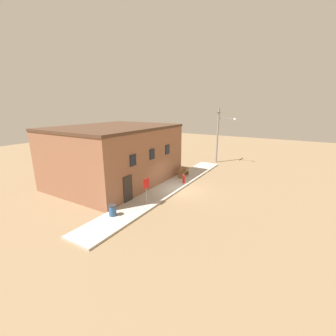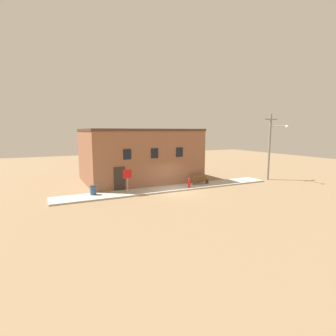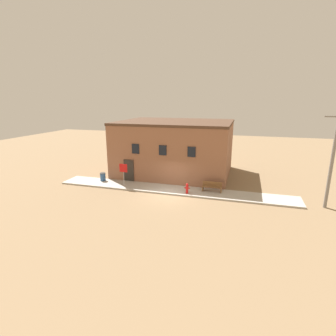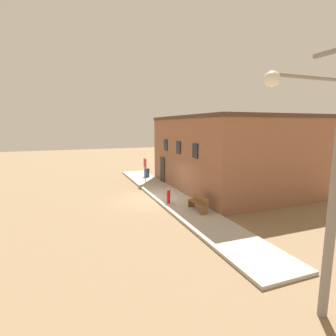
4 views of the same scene
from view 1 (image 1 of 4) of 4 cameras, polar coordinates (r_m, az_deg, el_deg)
name	(u,v)px [view 1 (image 1 of 4)]	position (r m, az deg, el deg)	size (l,w,h in m)	color
ground_plane	(181,190)	(20.52, 3.31, -5.61)	(80.00, 80.00, 0.00)	#846B4C
sidewalk	(170,187)	(21.02, 0.50, -4.86)	(20.84, 2.32, 0.14)	#B2ADA3
brick_building	(115,155)	(22.60, -13.25, 3.32)	(11.35, 8.85, 5.55)	#8E5B42
fire_hydrant	(184,179)	(21.79, 4.03, -2.76)	(0.45, 0.21, 0.86)	red
stop_sign	(146,186)	(16.85, -5.56, -4.68)	(0.74, 0.06, 2.06)	gray
bench	(183,172)	(23.89, 3.85, -1.14)	(1.62, 0.44, 0.82)	brown
trash_bin	(113,210)	(15.97, -13.90, -10.38)	(0.52, 0.52, 0.77)	#2D517F
utility_pole	(219,133)	(30.48, 12.82, 8.57)	(1.80, 2.38, 7.14)	gray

